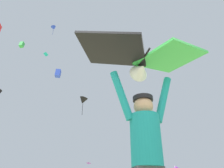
% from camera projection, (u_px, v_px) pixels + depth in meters
% --- Properties ---
extents(kite_flyer_person, '(0.81, 0.37, 1.92)m').
position_uv_depth(kite_flyer_person, '(147.00, 155.00, 2.31)').
color(kite_flyer_person, '#424751').
rests_on(kite_flyer_person, ground).
extents(held_stunt_kite, '(1.77, 1.00, 0.40)m').
position_uv_depth(held_stunt_kite, '(142.00, 58.00, 2.81)').
color(held_stunt_kite, black).
extents(distant_kite_black_low_right, '(1.19, 1.19, 2.24)m').
position_uv_depth(distant_kite_black_low_right, '(83.00, 101.00, 24.87)').
color(distant_kite_black_low_right, black).
extents(distant_kite_blue_mid_right, '(0.96, 0.89, 1.54)m').
position_uv_depth(distant_kite_blue_mid_right, '(54.00, 28.00, 29.47)').
color(distant_kite_blue_mid_right, blue).
extents(distant_kite_blue_far_center, '(0.75, 0.75, 0.99)m').
position_uv_depth(distant_kite_blue_far_center, '(58.00, 73.00, 25.78)').
color(distant_kite_blue_far_center, blue).
extents(distant_kite_green_high_right, '(0.80, 0.93, 1.01)m').
position_uv_depth(distant_kite_green_high_right, '(22.00, 45.00, 32.81)').
color(distant_kite_green_high_right, green).
extents(distant_kite_teal_mid_left, '(0.56, 0.61, 0.38)m').
position_uv_depth(distant_kite_teal_mid_left, '(46.00, 54.00, 27.74)').
color(distant_kite_teal_mid_left, '#19B2AD').
extents(distant_kite_purple_high_left, '(0.66, 0.67, 0.19)m').
position_uv_depth(distant_kite_purple_high_left, '(89.00, 163.00, 30.26)').
color(distant_kite_purple_high_left, purple).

